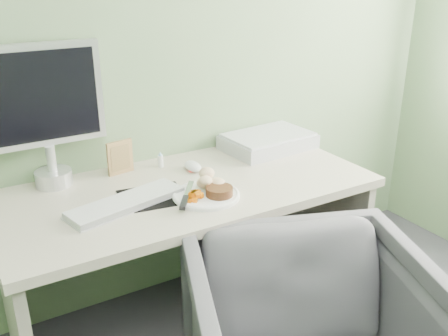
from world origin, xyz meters
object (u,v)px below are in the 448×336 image
desk (189,223)px  scanner (268,142)px  monitor (43,108)px  plate (206,195)px

desk → scanner: (0.57, 0.21, 0.22)m
monitor → plate: bearing=-43.0°
desk → plate: plate is taller
plate → scanner: scanner is taller
desk → monitor: monitor is taller
scanner → monitor: monitor is taller
scanner → monitor: bearing=170.2°
plate → monitor: monitor is taller
scanner → monitor: (-1.06, 0.10, 0.30)m
desk → plate: bearing=-85.0°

